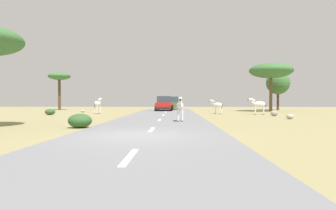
{
  "coord_description": "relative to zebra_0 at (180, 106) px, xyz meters",
  "views": [
    {
      "loc": [
        1.38,
        -10.43,
        1.33
      ],
      "look_at": [
        0.79,
        11.64,
        0.94
      ],
      "focal_mm": 30.97,
      "sensor_mm": 36.0,
      "label": 1
    }
  ],
  "objects": [
    {
      "name": "ground_plane",
      "position": [
        -1.64,
        -6.92,
        -0.94
      ],
      "size": [
        90.0,
        90.0,
        0.0
      ],
      "primitive_type": "plane",
      "color": "#8E8456"
    },
    {
      "name": "road",
      "position": [
        -1.29,
        -6.92,
        -0.91
      ],
      "size": [
        6.0,
        64.0,
        0.05
      ],
      "primitive_type": "cube",
      "color": "slate",
      "rests_on": "ground_plane"
    },
    {
      "name": "lane_markings",
      "position": [
        -1.29,
        -7.92,
        -0.89
      ],
      "size": [
        0.16,
        56.0,
        0.01
      ],
      "color": "silver",
      "rests_on": "road"
    },
    {
      "name": "zebra_0",
      "position": [
        0.0,
        0.0,
        0.0
      ],
      "size": [
        0.41,
        1.58,
        1.49
      ],
      "rotation": [
        0.0,
        0.0,
        3.14
      ],
      "color": "silver",
      "rests_on": "road"
    },
    {
      "name": "zebra_1",
      "position": [
        3.61,
        10.05,
        -0.1
      ],
      "size": [
        1.29,
        1.05,
        1.4
      ],
      "rotation": [
        0.0,
        0.0,
        0.93
      ],
      "color": "silver",
      "rests_on": "ground_plane"
    },
    {
      "name": "zebra_2",
      "position": [
        -7.76,
        10.24,
        0.01
      ],
      "size": [
        0.62,
        1.67,
        1.59
      ],
      "rotation": [
        0.0,
        0.0,
        6.11
      ],
      "color": "silver",
      "rests_on": "ground_plane"
    },
    {
      "name": "zebra_3",
      "position": [
        7.25,
        9.13,
        -0.01
      ],
      "size": [
        1.64,
        0.64,
        1.56
      ],
      "rotation": [
        0.0,
        0.0,
        1.36
      ],
      "color": "silver",
      "rests_on": "ground_plane"
    },
    {
      "name": "car_0",
      "position": [
        -1.64,
        17.68,
        -0.09
      ],
      "size": [
        2.16,
        4.41,
        1.74
      ],
      "rotation": [
        0.0,
        0.0,
        3.1
      ],
      "color": "red",
      "rests_on": "road"
    },
    {
      "name": "car_1",
      "position": [
        -0.77,
        22.92,
        -0.09
      ],
      "size": [
        2.24,
        4.45,
        1.74
      ],
      "rotation": [
        0.0,
        0.0,
        0.07
      ],
      "color": "#476B38",
      "rests_on": "road"
    },
    {
      "name": "tree_0",
      "position": [
        -15.83,
        20.95,
        3.44
      ],
      "size": [
        2.9,
        2.9,
        5.02
      ],
      "color": "#4C3823",
      "rests_on": "ground_plane"
    },
    {
      "name": "tree_1",
      "position": [
        10.68,
        16.25,
        3.74
      ],
      "size": [
        4.92,
        4.92,
        5.57
      ],
      "color": "brown",
      "rests_on": "ground_plane"
    },
    {
      "name": "tree_2",
      "position": [
        13.07,
        20.77,
        2.6
      ],
      "size": [
        2.99,
        2.99,
        5.06
      ],
      "color": "#4C3823",
      "rests_on": "ground_plane"
    },
    {
      "name": "bush_0",
      "position": [
        -4.82,
        -3.72,
        -0.6
      ],
      "size": [
        1.12,
        1.01,
        0.67
      ],
      "primitive_type": "ellipsoid",
      "color": "#2D5628",
      "rests_on": "ground_plane"
    },
    {
      "name": "bush_2",
      "position": [
        -11.48,
        8.15,
        -0.67
      ],
      "size": [
        0.89,
        0.8,
        0.53
      ],
      "primitive_type": "ellipsoid",
      "color": "#2D5628",
      "rests_on": "ground_plane"
    },
    {
      "name": "rock_0",
      "position": [
        -10.28,
        13.58,
        -0.81
      ],
      "size": [
        0.45,
        0.45,
        0.27
      ],
      "primitive_type": "ellipsoid",
      "color": "#A89E8C",
      "rests_on": "ground_plane"
    },
    {
      "name": "rock_1",
      "position": [
        7.89,
        6.81,
        -0.71
      ],
      "size": [
        0.59,
        0.47,
        0.46
      ],
      "primitive_type": "ellipsoid",
      "color": "gray",
      "rests_on": "ground_plane"
    },
    {
      "name": "rock_2",
      "position": [
        7.69,
        2.97,
        -0.76
      ],
      "size": [
        0.51,
        0.49,
        0.36
      ],
      "primitive_type": "ellipsoid",
      "color": "#A89E8C",
      "rests_on": "ground_plane"
    }
  ]
}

